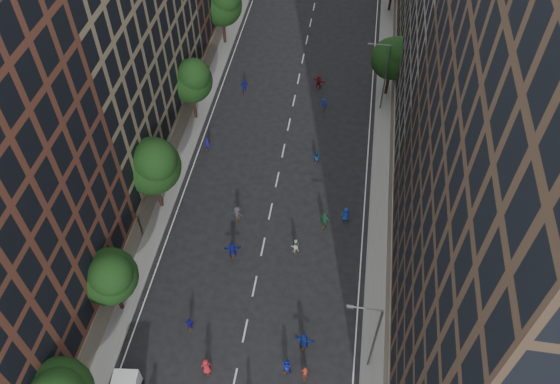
% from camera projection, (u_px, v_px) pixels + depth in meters
% --- Properties ---
extents(ground, '(240.00, 240.00, 0.00)m').
position_uv_depth(ground, '(288.00, 127.00, 64.40)').
color(ground, black).
rests_on(ground, ground).
extents(sidewalk_left, '(4.00, 105.00, 0.15)m').
position_uv_depth(sidewalk_left, '(205.00, 79.00, 70.45)').
color(sidewalk_left, slate).
rests_on(sidewalk_left, ground).
extents(sidewalk_right, '(4.00, 105.00, 0.15)m').
position_uv_depth(sidewalk_right, '(392.00, 97.00, 68.05)').
color(sidewalk_right, slate).
rests_on(sidewalk_right, ground).
extents(bldg_left_b, '(14.00, 26.00, 34.00)m').
position_uv_depth(bldg_left_b, '(79.00, 4.00, 50.28)').
color(bldg_left_b, '#7F7053').
rests_on(bldg_left_b, ground).
extents(bldg_right_a, '(14.00, 30.00, 36.00)m').
position_uv_depth(bldg_right_a, '(547.00, 211.00, 32.66)').
color(bldg_right_a, '#423023').
rests_on(bldg_right_a, ground).
extents(tree_left_1, '(4.80, 4.80, 8.21)m').
position_uv_depth(tree_left_1, '(109.00, 276.00, 44.25)').
color(tree_left_1, black).
rests_on(tree_left_1, ground).
extents(tree_left_2, '(5.60, 5.60, 9.45)m').
position_uv_depth(tree_left_2, '(153.00, 164.00, 51.47)').
color(tree_left_2, black).
rests_on(tree_left_2, ground).
extents(tree_left_3, '(5.00, 5.00, 8.58)m').
position_uv_depth(tree_left_3, '(191.00, 79.00, 61.04)').
color(tree_left_3, black).
rests_on(tree_left_3, ground).
extents(tree_left_4, '(5.40, 5.40, 9.08)m').
position_uv_depth(tree_left_4, '(223.00, 4.00, 71.29)').
color(tree_left_4, black).
rests_on(tree_left_4, ground).
extents(tree_right_a, '(5.00, 5.00, 8.39)m').
position_uv_depth(tree_right_a, '(394.00, 57.00, 64.17)').
color(tree_right_a, black).
rests_on(tree_right_a, ground).
extents(streetlamp_near, '(2.64, 0.22, 9.06)m').
position_uv_depth(streetlamp_near, '(373.00, 336.00, 41.18)').
color(streetlamp_near, '#595B60').
rests_on(streetlamp_near, ground).
extents(streetlamp_far, '(2.64, 0.22, 9.06)m').
position_uv_depth(streetlamp_far, '(384.00, 74.00, 62.76)').
color(streetlamp_far, '#595B60').
rests_on(streetlamp_far, ground).
extents(skater_2, '(1.03, 0.92, 1.74)m').
position_uv_depth(skater_2, '(287.00, 366.00, 44.09)').
color(skater_2, '#1622B8').
rests_on(skater_2, ground).
extents(skater_4, '(0.88, 0.37, 1.50)m').
position_uv_depth(skater_4, '(190.00, 324.00, 46.67)').
color(skater_4, '#131294').
rests_on(skater_4, ground).
extents(skater_5, '(1.80, 0.79, 1.88)m').
position_uv_depth(skater_5, '(304.00, 341.00, 45.42)').
color(skater_5, '#122A98').
rests_on(skater_5, ground).
extents(skater_6, '(1.07, 0.88, 1.87)m').
position_uv_depth(skater_6, '(206.00, 366.00, 43.97)').
color(skater_6, '#AC1C24').
rests_on(skater_6, ground).
extents(skater_7, '(0.58, 0.40, 1.54)m').
position_uv_depth(skater_7, '(305.00, 373.00, 43.81)').
color(skater_7, '#AF2F1D').
rests_on(skater_7, ground).
extents(skater_8, '(1.01, 0.89, 1.73)m').
position_uv_depth(skater_8, '(295.00, 246.00, 51.94)').
color(skater_8, beige).
rests_on(skater_8, ground).
extents(skater_9, '(1.23, 0.86, 1.74)m').
position_uv_depth(skater_9, '(237.00, 214.00, 54.57)').
color(skater_9, '#37363A').
rests_on(skater_9, ground).
extents(skater_10, '(1.22, 0.80, 1.93)m').
position_uv_depth(skater_10, '(324.00, 220.00, 53.90)').
color(skater_10, '#206C42').
rests_on(skater_10, ground).
extents(skater_11, '(1.74, 0.87, 1.80)m').
position_uv_depth(skater_11, '(232.00, 250.00, 51.62)').
color(skater_11, '#12189A').
rests_on(skater_11, ground).
extents(skater_12, '(0.95, 0.72, 1.74)m').
position_uv_depth(skater_12, '(346.00, 215.00, 54.49)').
color(skater_12, '#1538AB').
rests_on(skater_12, ground).
extents(skater_13, '(0.69, 0.56, 1.64)m').
position_uv_depth(skater_13, '(207.00, 144.00, 61.32)').
color(skater_13, '#181190').
rests_on(skater_13, ground).
extents(skater_14, '(0.88, 0.78, 1.51)m').
position_uv_depth(skater_14, '(316.00, 157.00, 60.00)').
color(skater_14, navy).
rests_on(skater_14, ground).
extents(skater_15, '(0.98, 0.57, 1.52)m').
position_uv_depth(skater_15, '(324.00, 104.00, 66.00)').
color(skater_15, '#122997').
rests_on(skater_15, ground).
extents(skater_16, '(1.18, 0.73, 1.87)m').
position_uv_depth(skater_16, '(245.00, 86.00, 68.05)').
color(skater_16, '#121B99').
rests_on(skater_16, ground).
extents(skater_17, '(1.76, 1.01, 1.80)m').
position_uv_depth(skater_17, '(319.00, 82.00, 68.68)').
color(skater_17, maroon).
rests_on(skater_17, ground).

